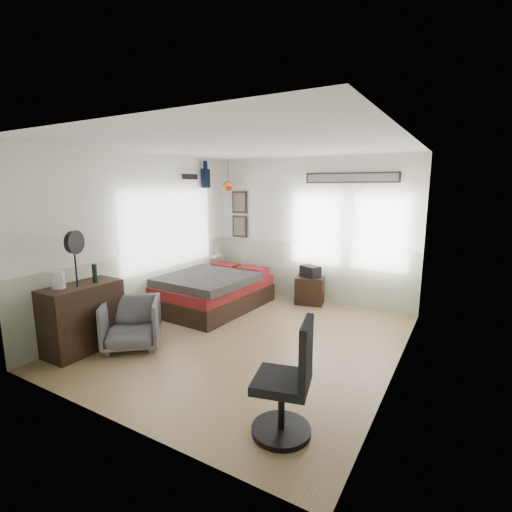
# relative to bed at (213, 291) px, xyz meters

# --- Properties ---
(ground_plane) EXTENTS (4.00, 4.50, 0.01)m
(ground_plane) POSITION_rel_bed_xyz_m (1.30, -0.91, -0.32)
(ground_plane) COLOR #A37B4C
(room_shell) EXTENTS (4.02, 4.52, 2.71)m
(room_shell) POSITION_rel_bed_xyz_m (1.22, -0.72, 1.30)
(room_shell) COLOR white
(room_shell) RESTS_ON ground_plane
(wall_decor) EXTENTS (3.55, 1.32, 1.44)m
(wall_decor) POSITION_rel_bed_xyz_m (0.20, 1.05, 1.79)
(wall_decor) COLOR #34231A
(wall_decor) RESTS_ON room_shell
(bed) EXTENTS (1.54, 2.08, 0.64)m
(bed) POSITION_rel_bed_xyz_m (0.00, 0.00, 0.00)
(bed) COLOR black
(bed) RESTS_ON ground_plane
(dresser) EXTENTS (0.48, 1.00, 0.90)m
(dresser) POSITION_rel_bed_xyz_m (-0.44, -2.29, 0.14)
(dresser) COLOR black
(dresser) RESTS_ON ground_plane
(armchair) EXTENTS (1.02, 1.03, 0.67)m
(armchair) POSITION_rel_bed_xyz_m (0.05, -1.91, 0.02)
(armchair) COLOR slate
(armchair) RESTS_ON ground_plane
(nightstand) EXTENTS (0.59, 0.51, 0.51)m
(nightstand) POSITION_rel_bed_xyz_m (1.42, 1.12, -0.06)
(nightstand) COLOR black
(nightstand) RESTS_ON ground_plane
(task_chair) EXTENTS (0.58, 0.58, 1.07)m
(task_chair) POSITION_rel_bed_xyz_m (2.69, -2.51, 0.12)
(task_chair) COLOR black
(task_chair) RESTS_ON ground_plane
(kettle) EXTENTS (0.19, 0.16, 0.22)m
(kettle) POSITION_rel_bed_xyz_m (-0.51, -2.54, 0.70)
(kettle) COLOR silver
(kettle) RESTS_ON dresser
(bottle) EXTENTS (0.06, 0.06, 0.25)m
(bottle) POSITION_rel_bed_xyz_m (-0.36, -2.12, 0.71)
(bottle) COLOR black
(bottle) RESTS_ON dresser
(stand_fan) EXTENTS (0.16, 0.29, 0.73)m
(stand_fan) POSITION_rel_bed_xyz_m (-0.35, -2.38, 1.16)
(stand_fan) COLOR black
(stand_fan) RESTS_ON dresser
(black_bag) EXTENTS (0.42, 0.36, 0.21)m
(black_bag) POSITION_rel_bed_xyz_m (1.42, 1.12, 0.30)
(black_bag) COLOR black
(black_bag) RESTS_ON nightstand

